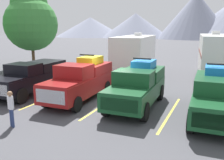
# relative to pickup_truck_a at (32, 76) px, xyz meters

# --- Properties ---
(ground_plane) EXTENTS (240.00, 240.00, 0.00)m
(ground_plane) POSITION_rel_pickup_truck_a_xyz_m (5.36, 0.17, -1.12)
(ground_plane) COLOR #47474C
(pickup_truck_a) EXTENTS (2.29, 5.63, 2.05)m
(pickup_truck_a) POSITION_rel_pickup_truck_a_xyz_m (0.00, 0.00, 0.00)
(pickup_truck_a) COLOR black
(pickup_truck_a) RESTS_ON ground
(pickup_truck_b) EXTENTS (2.26, 5.76, 2.61)m
(pickup_truck_b) POSITION_rel_pickup_truck_a_xyz_m (3.58, 0.20, 0.07)
(pickup_truck_b) COLOR maroon
(pickup_truck_b) RESTS_ON ground
(pickup_truck_c) EXTENTS (2.35, 5.55, 2.55)m
(pickup_truck_c) POSITION_rel_pickup_truck_a_xyz_m (7.09, 0.32, 0.05)
(pickup_truck_c) COLOR #144723
(pickup_truck_c) RESTS_ON ground
(pickup_truck_d) EXTENTS (2.26, 5.44, 2.53)m
(pickup_truck_d) POSITION_rel_pickup_truck_a_xyz_m (11.01, -0.10, 0.03)
(pickup_truck_d) COLOR #144723
(pickup_truck_d) RESTS_ON ground
(lot_stripe_a) EXTENTS (0.12, 5.50, 0.01)m
(lot_stripe_a) POSITION_rel_pickup_truck_a_xyz_m (-1.95, -0.22, -1.11)
(lot_stripe_a) COLOR gold
(lot_stripe_a) RESTS_ON ground
(lot_stripe_b) EXTENTS (0.12, 5.50, 0.01)m
(lot_stripe_b) POSITION_rel_pickup_truck_a_xyz_m (1.70, -0.22, -1.11)
(lot_stripe_b) COLOR gold
(lot_stripe_b) RESTS_ON ground
(lot_stripe_c) EXTENTS (0.12, 5.50, 0.01)m
(lot_stripe_c) POSITION_rel_pickup_truck_a_xyz_m (5.36, -0.22, -1.11)
(lot_stripe_c) COLOR gold
(lot_stripe_c) RESTS_ON ground
(lot_stripe_d) EXTENTS (0.12, 5.50, 0.01)m
(lot_stripe_d) POSITION_rel_pickup_truck_a_xyz_m (9.01, -0.22, -1.11)
(lot_stripe_d) COLOR gold
(lot_stripe_d) RESTS_ON ground
(camper_trailer_a) EXTENTS (3.41, 9.20, 3.76)m
(camper_trailer_a) POSITION_rel_pickup_truck_a_xyz_m (3.83, 9.45, 0.87)
(camper_trailer_a) COLOR white
(camper_trailer_a) RESTS_ON ground
(camper_trailer_b) EXTENTS (3.12, 9.06, 3.95)m
(camper_trailer_b) POSITION_rel_pickup_truck_a_xyz_m (10.67, 9.18, 0.96)
(camper_trailer_b) COLOR silver
(camper_trailer_b) RESTS_ON ground
(person_a) EXTENTS (0.33, 0.26, 1.60)m
(person_a) POSITION_rel_pickup_truck_a_xyz_m (3.06, -4.70, -0.20)
(person_a) COLOR navy
(person_a) RESTS_ON ground
(tree_a) EXTENTS (5.54, 5.54, 8.43)m
(tree_a) POSITION_rel_pickup_truck_a_xyz_m (-7.47, 8.56, 3.93)
(tree_a) COLOR brown
(tree_a) RESTS_ON ground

